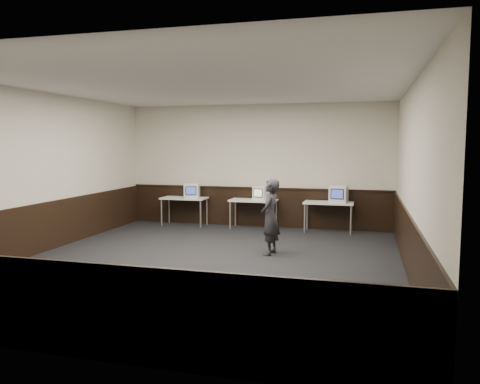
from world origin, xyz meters
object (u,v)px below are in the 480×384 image
desk_left (184,200)px  desk_center (253,202)px  emac_center (262,193)px  emac_left (192,191)px  person (270,217)px  emac_right (339,194)px  desk_right (329,205)px

desk_left → desk_center: size_ratio=1.00×
desk_left → desk_center: (1.90, 0.00, 0.00)m
desk_center → emac_center: bearing=-8.0°
emac_left → person: (2.63, -2.62, -0.20)m
emac_right → desk_center: bearing=-174.5°
person → desk_left: bearing=-126.0°
desk_center → person: size_ratio=0.80×
desk_right → person: size_ratio=0.80×
desk_left → desk_right: bearing=0.0°
desk_center → desk_right: same height
emac_center → emac_right: bearing=19.0°
emac_left → emac_right: bearing=-12.1°
desk_center → person: person is taller
emac_center → person: 2.75m
desk_center → emac_left: emac_left is taller
person → desk_center: bearing=-153.1°
desk_left → emac_center: (2.13, -0.03, 0.25)m
emac_left → person: 3.72m
desk_left → desk_right: same height
emac_center → desk_center: bearing=-168.9°
desk_right → emac_left: (-3.55, -0.05, 0.26)m
emac_left → emac_right: 3.80m
emac_left → person: size_ratio=0.32×
desk_center → person: bearing=-69.9°
desk_center → person: 2.84m
emac_left → emac_center: (1.88, 0.02, -0.01)m
emac_left → emac_right: (3.80, 0.01, 0.02)m
desk_right → emac_center: bearing=-178.9°
desk_left → emac_right: size_ratio=2.45×
desk_left → emac_right: 4.05m
desk_center → emac_right: bearing=-1.0°
emac_center → emac_right: 1.91m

